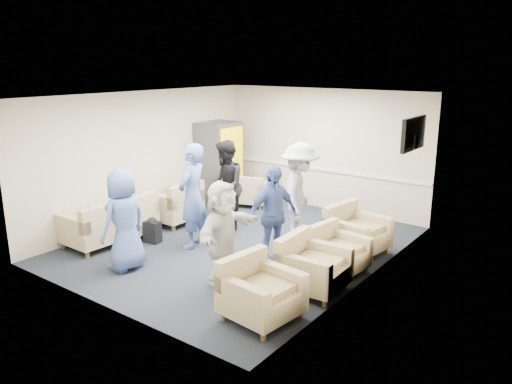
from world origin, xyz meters
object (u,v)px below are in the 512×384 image
Objects in this scene: person_back_left at (225,186)px; person_front_right at (223,232)px; armchair_corner at (251,193)px; person_front_left at (124,220)px; armchair_right_near at (258,294)px; vending_machine at (219,163)px; armchair_left_mid at (128,219)px; armchair_left_near at (94,229)px; armchair_right_midfar at (335,253)px; armchair_right_far at (354,233)px; armchair_right_midnear at (310,268)px; person_mid_right at (272,214)px; person_back_right at (300,195)px; person_mid_left at (193,196)px; armchair_left_far at (175,206)px.

person_front_right is (1.52, -1.87, -0.11)m from person_back_left.
armchair_corner is 0.59× the size of person_front_left.
person_front_left reaches higher than person_front_right.
armchair_right_near is 5.58m from vending_machine.
armchair_left_mid is 0.55× the size of vending_machine.
armchair_right_midfar is (3.98, 1.63, -0.04)m from armchair_left_near.
armchair_left_mid reaches higher than armchair_right_far.
armchair_right_far is at bearing 141.17° from armchair_corner.
armchair_right_far is (-0.15, 1.75, 0.01)m from armchair_right_midnear.
armchair_left_mid is at bearing 89.02° from armchair_right_midnear.
armchair_left_mid is 4.01m from armchair_right_midfar.
person_mid_right is (2.32, -2.47, 0.51)m from armchair_corner.
person_back_right is at bearing 129.14° from armchair_corner.
person_front_right is at bearing 45.91° from person_mid_left.
armchair_left_mid is at bearing 124.59° from armchair_right_far.
person_back_left is (-2.70, 0.54, 0.58)m from armchair_right_midfar.
armchair_right_near is 1.07× the size of armchair_right_midfar.
person_mid_left is 1.19× the size of person_front_right.
armchair_right_midfar is 2.82m from person_back_left.
armchair_left_mid is 0.56× the size of person_back_right.
armchair_corner is at bearing 76.74° from armchair_right_far.
person_front_left is at bearing 40.97° from armchair_left_mid.
armchair_corner is at bearing 22.05° from vending_machine.
armchair_right_midnear is (3.94, 0.12, -0.02)m from armchair_left_mid.
armchair_corner is (0.46, 1.99, -0.06)m from armchair_left_far.
armchair_right_midfar is at bearing 129.24° from armchair_corner.
person_front_left is (1.13, -0.96, 0.46)m from armchair_left_mid.
person_back_left is at bearing 82.24° from person_mid_right.
armchair_right_midfar is at bearing -147.49° from person_back_right.
vending_machine is (-0.70, -0.28, 0.65)m from armchair_corner.
armchair_left_far is at bearing -81.79° from vending_machine.
armchair_right_midnear is at bearing -166.71° from armchair_right_far.
armchair_right_midfar is 0.95m from armchair_right_far.
person_mid_right is at bearing 116.06° from armchair_corner.
person_mid_right is (1.56, 0.26, -0.12)m from person_mid_left.
armchair_right_midnear is at bearing -74.09° from person_front_right.
vending_machine is at bearing 43.63° from person_back_right.
person_mid_left is at bearing 128.51° from armchair_right_far.
person_back_left is at bearing 107.37° from armchair_right_far.
person_mid_left is (1.31, 0.43, 0.58)m from armchair_left_mid.
person_front_left reaches higher than armchair_right_far.
vending_machine is 4.05m from person_front_left.
vending_machine is 3.73m from person_mid_right.
armchair_left_mid is at bearing -85.49° from person_mid_left.
armchair_right_midfar is at bearing 94.64° from armchair_left_mid.
person_mid_left is (-2.48, -1.44, 0.59)m from armchair_right_far.
person_front_right is at bearing 104.31° from armchair_corner.
vending_machine reaches higher than armchair_left_mid.
armchair_left_mid reaches higher than armchair_right_near.
armchair_right_midnear is 1.02× the size of armchair_right_midfar.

